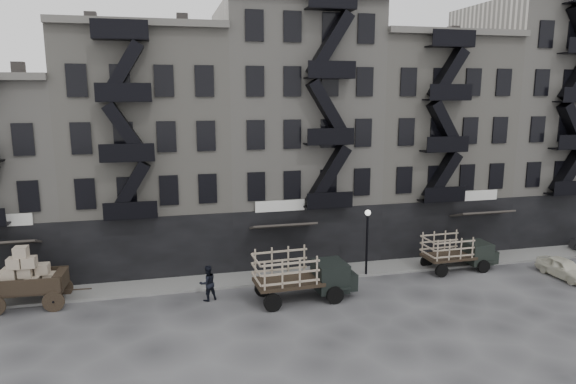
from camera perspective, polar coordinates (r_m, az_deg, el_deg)
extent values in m
plane|color=#38383A|center=(29.73, 5.11, -11.48)|extent=(140.00, 140.00, 0.00)
cube|color=slate|center=(33.03, 3.01, -8.95)|extent=(55.00, 2.50, 0.15)
cube|color=#4C4744|center=(36.98, -27.59, 11.74)|extent=(0.70, 0.70, 1.20)
cube|color=gray|center=(36.19, -15.23, 4.53)|extent=(10.00, 10.00, 15.00)
cube|color=black|center=(32.42, -14.95, -6.13)|extent=(10.00, 0.35, 4.00)
cube|color=#595651|center=(31.07, -16.22, 17.72)|extent=(10.00, 0.50, 0.40)
cube|color=#4C4744|center=(36.43, -20.84, 17.03)|extent=(0.70, 0.70, 1.20)
cube|color=#4C4744|center=(36.24, -11.77, 17.54)|extent=(0.70, 0.70, 1.20)
cube|color=gray|center=(37.17, 0.37, 6.63)|extent=(10.00, 10.00, 17.00)
cube|color=black|center=(33.62, 2.41, -5.14)|extent=(10.00, 0.35, 4.00)
cube|color=#4C4744|center=(38.25, 4.27, 20.41)|extent=(0.70, 0.70, 1.20)
cube|color=gray|center=(40.84, 14.17, 5.29)|extent=(10.00, 10.00, 15.00)
cube|color=black|center=(37.54, 17.28, -3.91)|extent=(10.00, 0.35, 4.00)
cube|color=#595651|center=(36.38, 18.68, 16.54)|extent=(10.00, 0.50, 0.40)
cube|color=#4C4744|center=(39.57, 10.73, 17.01)|extent=(0.70, 0.70, 1.20)
cube|color=#4C4744|center=(42.09, 17.86, 16.32)|extent=(0.70, 0.70, 1.20)
cube|color=gray|center=(46.24, 25.39, 7.07)|extent=(10.00, 10.00, 18.00)
cube|color=black|center=(43.46, 28.70, -2.77)|extent=(10.00, 0.35, 4.00)
cylinder|color=black|center=(32.36, 8.75, -5.91)|extent=(0.14, 0.14, 4.00)
sphere|color=silver|center=(31.81, 8.86, -2.29)|extent=(0.36, 0.36, 0.36)
cube|color=black|center=(31.27, -26.82, -9.51)|extent=(3.78, 2.13, 0.20)
cylinder|color=black|center=(32.77, -28.69, -9.62)|extent=(1.13, 0.16, 1.13)
cylinder|color=black|center=(30.13, -24.61, -11.02)|extent=(1.13, 0.16, 1.13)
cylinder|color=black|center=(31.98, -23.74, -9.67)|extent=(1.13, 0.16, 1.13)
cube|color=black|center=(30.71, -23.92, -8.81)|extent=(0.60, 1.66, 0.82)
cube|color=black|center=(28.59, 0.03, -9.96)|extent=(3.73, 2.32, 0.19)
cube|color=black|center=(29.30, 4.68, -9.24)|extent=(1.80, 2.01, 1.60)
cube|color=black|center=(29.76, 6.42, -9.61)|extent=(0.94, 1.64, 0.96)
cylinder|color=black|center=(28.62, 5.24, -11.37)|extent=(0.97, 0.28, 0.96)
cylinder|color=black|center=(30.46, 3.73, -9.92)|extent=(0.97, 0.28, 0.96)
cylinder|color=black|center=(27.59, -1.71, -12.21)|extent=(0.97, 0.28, 0.96)
cylinder|color=black|center=(29.49, -2.80, -10.63)|extent=(0.97, 0.28, 0.96)
cube|color=black|center=(34.83, 17.39, -6.85)|extent=(3.16, 1.91, 0.16)
cube|color=black|center=(35.95, 20.25, -6.32)|extent=(1.51, 1.68, 1.37)
cube|color=black|center=(36.50, 21.29, -6.59)|extent=(0.77, 1.39, 0.82)
cylinder|color=black|center=(35.39, 20.92, -7.74)|extent=(0.83, 0.22, 0.82)
cylinder|color=black|center=(36.80, 19.25, -6.90)|extent=(0.83, 0.22, 0.82)
cylinder|color=black|center=(33.76, 16.70, -8.37)|extent=(0.83, 0.22, 0.82)
cylinder|color=black|center=(35.23, 15.14, -7.46)|extent=(0.83, 0.22, 0.82)
imported|color=silver|center=(36.51, 28.33, -7.45)|extent=(1.71, 3.69, 1.22)
imported|color=black|center=(29.09, -8.92, -9.96)|extent=(1.19, 1.06, 2.01)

